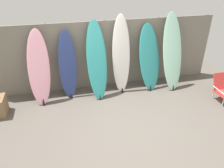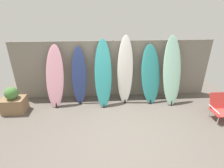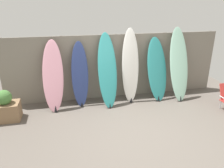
{
  "view_description": "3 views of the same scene",
  "coord_description": "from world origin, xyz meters",
  "views": [
    {
      "loc": [
        -1.14,
        -3.37,
        3.02
      ],
      "look_at": [
        -0.17,
        0.61,
        0.77
      ],
      "focal_mm": 35.0,
      "sensor_mm": 36.0,
      "label": 1
    },
    {
      "loc": [
        -0.37,
        -3.15,
        2.75
      ],
      "look_at": [
        -0.13,
        0.53,
        1.07
      ],
      "focal_mm": 28.0,
      "sensor_mm": 36.0,
      "label": 2
    },
    {
      "loc": [
        -1.37,
        -3.77,
        2.65
      ],
      "look_at": [
        -0.35,
        0.86,
        0.83
      ],
      "focal_mm": 35.0,
      "sensor_mm": 36.0,
      "label": 3
    }
  ],
  "objects": [
    {
      "name": "planter_box",
      "position": [
        -2.81,
        1.2,
        0.31
      ],
      "size": [
        0.61,
        0.44,
        0.75
      ],
      "color": "#846647",
      "rests_on": "ground"
    },
    {
      "name": "beach_chair",
      "position": [
        2.7,
        0.55,
        0.33
      ],
      "size": [
        0.5,
        0.56,
        0.65
      ],
      "rotation": [
        0.0,
        0.0,
        -0.09
      ],
      "color": "silver",
      "rests_on": "ground"
    },
    {
      "name": "surfboard_seafoam_5",
      "position": [
        1.69,
        1.53,
        0.98
      ],
      "size": [
        0.54,
        0.72,
        1.98
      ],
      "color": "#9ED6BC",
      "rests_on": "ground"
    },
    {
      "name": "ground",
      "position": [
        0.0,
        0.0,
        0.0
      ],
      "size": [
        7.68,
        7.68,
        0.0
      ],
      "primitive_type": "plane",
      "color": "#5B544C"
    },
    {
      "name": "surfboard_teal_4",
      "position": [
        1.09,
        1.62,
        0.85
      ],
      "size": [
        0.62,
        0.64,
        1.72
      ],
      "color": "teal",
      "rests_on": "ground"
    },
    {
      "name": "surfboard_white_3",
      "position": [
        0.33,
        1.66,
        0.99
      ],
      "size": [
        0.5,
        0.51,
        1.99
      ],
      "color": "white",
      "rests_on": "ground"
    },
    {
      "name": "surfboard_teal_2",
      "position": [
        -0.32,
        1.56,
        0.93
      ],
      "size": [
        0.51,
        0.75,
        1.89
      ],
      "color": "teal",
      "rests_on": "ground"
    },
    {
      "name": "surfboard_pink_0",
      "position": [
        -1.71,
        1.58,
        0.86
      ],
      "size": [
        0.58,
        0.67,
        1.76
      ],
      "color": "pink",
      "rests_on": "ground"
    },
    {
      "name": "surfboard_navy_1",
      "position": [
        -1.03,
        1.68,
        0.83
      ],
      "size": [
        0.47,
        0.47,
        1.69
      ],
      "color": "navy",
      "rests_on": "ground"
    },
    {
      "name": "fence_back",
      "position": [
        -0.0,
        2.01,
        0.9
      ],
      "size": [
        6.08,
        0.11,
        1.8
      ],
      "color": "gray",
      "rests_on": "ground"
    }
  ]
}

